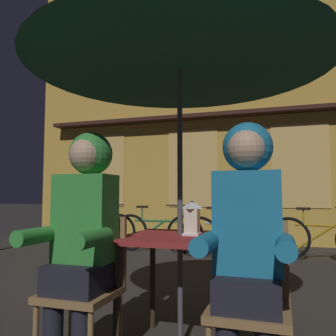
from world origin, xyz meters
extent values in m
cube|color=maroon|center=(0.00, 0.00, 0.72)|extent=(0.72, 0.72, 0.04)
cylinder|color=#2D2319|center=(-0.31, -0.31, 0.35)|extent=(0.04, 0.04, 0.70)
cylinder|color=#2D2319|center=(0.31, -0.31, 0.35)|extent=(0.04, 0.04, 0.70)
cylinder|color=#2D2319|center=(-0.31, 0.31, 0.35)|extent=(0.04, 0.04, 0.70)
cylinder|color=#2D2319|center=(0.31, 0.31, 0.35)|extent=(0.04, 0.04, 0.70)
cylinder|color=#4C4C51|center=(0.00, 0.00, 1.12)|extent=(0.04, 0.04, 2.25)
cone|color=#19472D|center=(0.00, 0.00, 2.06)|extent=(2.10, 2.10, 0.38)
sphere|color=#4C4C51|center=(0.00, 0.00, 2.28)|extent=(0.06, 0.06, 0.06)
cube|color=white|center=(0.08, 0.01, 0.75)|extent=(0.11, 0.11, 0.02)
cube|color=white|center=(0.08, 0.01, 0.84)|extent=(0.09, 0.09, 0.16)
pyramid|color=white|center=(0.08, 0.01, 0.94)|extent=(0.11, 0.11, 0.06)
cube|color=olive|center=(-0.48, -0.44, 0.43)|extent=(0.40, 0.40, 0.04)
cylinder|color=olive|center=(-0.31, -0.27, 0.21)|extent=(0.03, 0.03, 0.41)
cylinder|color=olive|center=(-0.65, -0.27, 0.21)|extent=(0.03, 0.03, 0.41)
cube|color=olive|center=(-0.48, -0.26, 0.66)|extent=(0.40, 0.03, 0.42)
cube|color=olive|center=(0.48, -0.44, 0.43)|extent=(0.40, 0.40, 0.04)
cube|color=olive|center=(0.48, -0.26, 0.66)|extent=(0.40, 0.03, 0.42)
cube|color=black|center=(-0.48, -0.44, 0.53)|extent=(0.32, 0.36, 0.16)
cube|color=#338C38|center=(-0.48, -0.40, 0.87)|extent=(0.34, 0.22, 0.52)
cylinder|color=#338C38|center=(-0.30, -0.62, 0.78)|extent=(0.09, 0.30, 0.09)
cylinder|color=#338C38|center=(-0.66, -0.62, 0.78)|extent=(0.09, 0.30, 0.09)
sphere|color=tan|center=(-0.48, -0.40, 1.25)|extent=(0.21, 0.21, 0.21)
sphere|color=#338C38|center=(-0.48, -0.35, 1.26)|extent=(0.27, 0.27, 0.27)
cube|color=black|center=(0.48, -0.44, 0.53)|extent=(0.32, 0.36, 0.16)
cube|color=teal|center=(0.48, -0.40, 0.87)|extent=(0.34, 0.22, 0.52)
cylinder|color=teal|center=(0.66, -0.62, 0.78)|extent=(0.09, 0.30, 0.09)
cylinder|color=teal|center=(0.30, -0.62, 0.78)|extent=(0.09, 0.30, 0.09)
sphere|color=tan|center=(0.48, -0.40, 1.25)|extent=(0.21, 0.21, 0.21)
sphere|color=teal|center=(0.48, -0.35, 1.26)|extent=(0.27, 0.27, 0.27)
cube|color=gold|center=(-0.06, 5.40, 3.10)|extent=(10.00, 0.60, 6.20)
cube|color=#E0B260|center=(-3.36, 5.09, 1.60)|extent=(1.10, 0.02, 1.70)
cube|color=#E0B260|center=(-1.16, 5.09, 1.60)|extent=(1.10, 0.02, 1.70)
cube|color=#E0B260|center=(1.04, 5.09, 1.60)|extent=(1.10, 0.02, 1.70)
cube|color=#331914|center=(-0.06, 4.95, 2.70)|extent=(9.00, 0.36, 0.08)
torus|color=black|center=(-2.24, 3.66, 0.33)|extent=(0.66, 0.11, 0.66)
torus|color=black|center=(-3.25, 3.58, 0.33)|extent=(0.66, 0.11, 0.66)
cylinder|color=#236B3D|center=(-2.74, 3.62, 0.54)|extent=(0.84, 0.11, 0.04)
cylinder|color=#236B3D|center=(-2.87, 3.61, 0.36)|extent=(0.61, 0.09, 0.44)
cylinder|color=#236B3D|center=(-3.03, 3.60, 0.66)|extent=(0.02, 0.02, 0.24)
cube|color=black|center=(-3.03, 3.60, 0.79)|extent=(0.21, 0.10, 0.04)
cylinder|color=#236B3D|center=(-2.36, 3.65, 0.68)|extent=(0.02, 0.02, 0.28)
cylinder|color=black|center=(-2.36, 3.65, 0.82)|extent=(0.44, 0.06, 0.02)
torus|color=black|center=(-0.95, 3.65, 0.33)|extent=(0.66, 0.08, 0.66)
torus|color=black|center=(-1.97, 3.61, 0.33)|extent=(0.66, 0.08, 0.66)
cylinder|color=#236B3D|center=(-1.46, 3.63, 0.54)|extent=(0.84, 0.07, 0.04)
cylinder|color=#236B3D|center=(-1.59, 3.63, 0.36)|extent=(0.61, 0.06, 0.44)
cylinder|color=#236B3D|center=(-1.75, 3.62, 0.66)|extent=(0.02, 0.02, 0.24)
cube|color=black|center=(-1.75, 3.62, 0.79)|extent=(0.20, 0.09, 0.04)
cylinder|color=#236B3D|center=(-1.08, 3.65, 0.68)|extent=(0.02, 0.02, 0.28)
cylinder|color=black|center=(-1.08, 3.65, 0.82)|extent=(0.44, 0.04, 0.02)
torus|color=black|center=(0.36, 3.59, 0.33)|extent=(0.66, 0.18, 0.66)
torus|color=black|center=(-0.64, 3.39, 0.33)|extent=(0.66, 0.18, 0.66)
cylinder|color=#ADA89E|center=(-0.14, 3.49, 0.54)|extent=(0.83, 0.21, 0.04)
cylinder|color=#ADA89E|center=(-0.26, 3.46, 0.36)|extent=(0.60, 0.16, 0.44)
cylinder|color=#ADA89E|center=(-0.42, 3.43, 0.66)|extent=(0.02, 0.02, 0.24)
cube|color=black|center=(-0.42, 3.43, 0.79)|extent=(0.21, 0.12, 0.04)
cylinder|color=#ADA89E|center=(0.24, 3.57, 0.68)|extent=(0.02, 0.02, 0.28)
cylinder|color=black|center=(0.24, 3.57, 0.82)|extent=(0.44, 0.11, 0.02)
torus|color=black|center=(0.77, 3.61, 0.33)|extent=(0.65, 0.20, 0.66)
cylinder|color=#B78419|center=(1.26, 3.49, 0.54)|extent=(0.82, 0.23, 0.04)
cylinder|color=#B78419|center=(1.14, 3.52, 0.36)|extent=(0.60, 0.18, 0.44)
cylinder|color=#B78419|center=(0.99, 3.56, 0.66)|extent=(0.02, 0.02, 0.24)
cube|color=black|center=(0.99, 3.56, 0.79)|extent=(0.21, 0.12, 0.04)
camera|label=1|loc=(0.64, -2.24, 1.01)|focal=36.93mm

